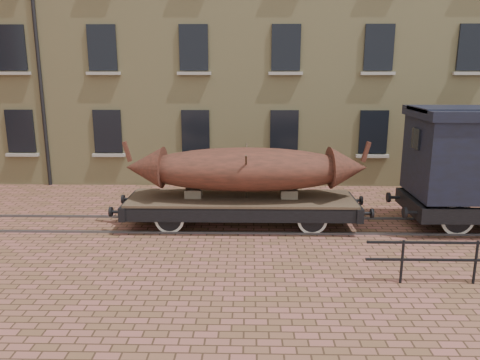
{
  "coord_description": "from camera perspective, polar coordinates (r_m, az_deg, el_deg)",
  "views": [
    {
      "loc": [
        -0.36,
        -13.42,
        4.63
      ],
      "look_at": [
        -0.65,
        0.5,
        1.3
      ],
      "focal_mm": 35.0,
      "sensor_mm": 36.0,
      "label": 1
    }
  ],
  "objects": [
    {
      "name": "rail_track",
      "position": [
        14.19,
        2.59,
        -5.48
      ],
      "size": [
        30.0,
        1.52,
        0.06
      ],
      "color": "#59595E",
      "rests_on": "ground"
    },
    {
      "name": "warehouse_cream",
      "position": [
        23.77,
        9.84,
        18.98
      ],
      "size": [
        40.0,
        10.19,
        14.0
      ],
      "color": "tan",
      "rests_on": "ground"
    },
    {
      "name": "iron_boat",
      "position": [
        13.73,
        0.77,
        1.36
      ],
      "size": [
        7.21,
        2.1,
        1.7
      ],
      "color": "brown",
      "rests_on": "flatcar_wagon"
    },
    {
      "name": "flatcar_wagon",
      "position": [
        13.99,
        0.14,
        -2.83
      ],
      "size": [
        7.54,
        2.04,
        1.14
      ],
      "color": "brown",
      "rests_on": "ground"
    },
    {
      "name": "ground",
      "position": [
        14.2,
        2.59,
        -5.59
      ],
      "size": [
        90.0,
        90.0,
        0.0
      ],
      "primitive_type": "plane",
      "color": "brown"
    }
  ]
}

